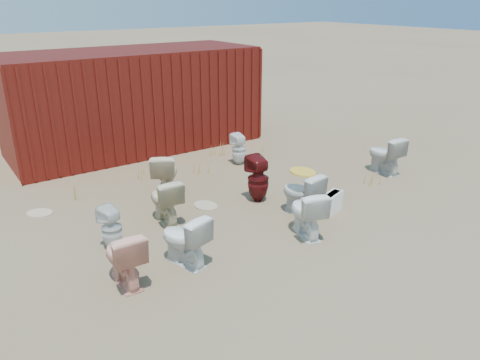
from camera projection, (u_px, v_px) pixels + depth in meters
ground at (260, 220)px, 8.00m from camera, size 100.00×100.00×0.00m
shipping_container at (134, 100)px, 11.54m from camera, size 6.00×2.40×2.40m
toilet_front_a at (184, 239)px, 6.56m from camera, size 0.63×0.86×0.78m
toilet_front_pink at (124, 257)px, 6.11m from camera, size 0.48×0.80×0.80m
toilet_front_c at (307, 213)px, 7.37m from camera, size 0.65×0.87×0.79m
toilet_front_maroon at (258, 179)px, 8.62m from camera, size 0.40×0.41×0.87m
toilet_front_e at (385, 155)px, 10.01m from camera, size 0.52×0.84×0.83m
toilet_back_a at (112, 228)px, 6.99m from camera, size 0.39×0.40×0.69m
toilet_back_beige_left at (165, 200)px, 7.83m from camera, size 0.50×0.80×0.79m
toilet_back_beige_right at (165, 174)px, 8.91m from camera, size 0.85×0.95×0.84m
toilet_back_yellowlid at (302, 194)px, 8.08m from camera, size 0.54×0.82×0.79m
toilet_back_e at (239, 149)px, 10.57m from camera, size 0.33×0.33×0.71m
yellow_lid at (303, 172)px, 7.93m from camera, size 0.40×0.50×0.02m
loose_tank at (332, 203)px, 8.26m from camera, size 0.54×0.35×0.35m
loose_lid_near at (206, 206)px, 8.53m from camera, size 0.45×0.55×0.02m
loose_lid_far at (40, 213)px, 8.24m from camera, size 0.58×0.59×0.02m
weed_clump_a at (71, 193)px, 8.74m from camera, size 0.36×0.36×0.28m
weed_clump_b at (203, 169)px, 10.02m from camera, size 0.32×0.32×0.24m
weed_clump_c at (257, 150)px, 11.05m from camera, size 0.36×0.36×0.37m
weed_clump_d at (144, 171)px, 9.84m from camera, size 0.30×0.30×0.28m
weed_clump_e at (218, 149)px, 11.19m from camera, size 0.34×0.34×0.32m
weed_clump_f at (370, 178)px, 9.50m from camera, size 0.28×0.28×0.27m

